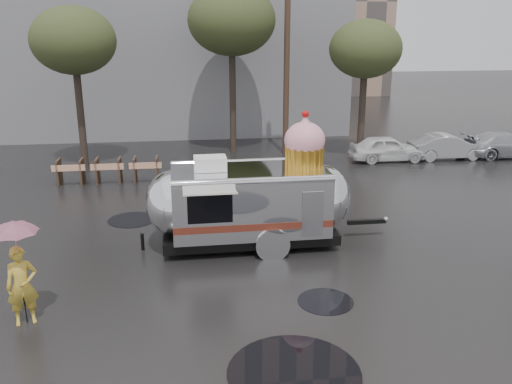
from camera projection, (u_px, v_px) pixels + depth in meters
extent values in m
plane|color=black|center=(289.00, 286.00, 13.40)|extent=(120.00, 120.00, 0.00)
cylinder|color=black|center=(132.00, 220.00, 17.91)|extent=(1.58, 1.58, 0.01)
cylinder|color=black|center=(325.00, 301.00, 12.65)|extent=(1.32, 1.32, 0.01)
cylinder|color=black|center=(294.00, 372.00, 10.07)|extent=(2.52, 2.52, 0.01)
cube|color=slate|center=(155.00, 19.00, 33.68)|extent=(22.00, 12.00, 13.00)
cylinder|color=#473323|center=(287.00, 61.00, 25.62)|extent=(0.28, 0.28, 9.00)
cylinder|color=#382D26|center=(79.00, 101.00, 23.95)|extent=(0.32, 0.32, 5.85)
ellipsoid|color=#313C1E|center=(73.00, 40.00, 23.18)|extent=(3.64, 3.64, 2.86)
cylinder|color=#382D26|center=(233.00, 84.00, 26.59)|extent=(0.32, 0.32, 6.75)
ellipsoid|color=#313C1E|center=(232.00, 20.00, 25.70)|extent=(4.20, 4.20, 3.30)
cylinder|color=#382D26|center=(363.00, 101.00, 25.65)|extent=(0.32, 0.32, 5.40)
ellipsoid|color=#313C1E|center=(366.00, 49.00, 24.94)|extent=(3.36, 3.36, 2.64)
cube|color=#473323|center=(59.00, 172.00, 21.77)|extent=(0.08, 0.80, 1.00)
cube|color=#473323|center=(82.00, 171.00, 21.89)|extent=(0.08, 0.80, 1.00)
cube|color=#E5590C|center=(68.00, 168.00, 21.39)|extent=(1.30, 0.04, 0.25)
cube|color=#473323|center=(97.00, 171.00, 21.96)|extent=(0.08, 0.80, 1.00)
cube|color=#473323|center=(120.00, 170.00, 22.07)|extent=(0.08, 0.80, 1.00)
cube|color=#E5590C|center=(107.00, 167.00, 21.58)|extent=(1.30, 0.04, 0.25)
cube|color=#473323|center=(135.00, 170.00, 22.15)|extent=(0.08, 0.80, 1.00)
cube|color=#473323|center=(157.00, 169.00, 22.26)|extent=(0.08, 0.80, 1.00)
cube|color=#E5590C|center=(145.00, 166.00, 21.77)|extent=(1.30, 0.04, 0.25)
imported|color=silver|center=(387.00, 146.00, 25.43)|extent=(4.00, 1.80, 1.40)
imported|color=#B2B2B7|center=(448.00, 144.00, 25.81)|extent=(4.00, 1.80, 1.40)
imported|color=#B2B2B7|center=(506.00, 142.00, 26.18)|extent=(4.20, 1.80, 1.44)
cube|color=silver|center=(249.00, 199.00, 15.56)|extent=(4.41, 2.35, 1.79)
ellipsoid|color=silver|center=(323.00, 196.00, 15.86)|extent=(1.52, 2.31, 1.79)
ellipsoid|color=silver|center=(172.00, 202.00, 15.25)|extent=(1.52, 2.31, 1.79)
cube|color=black|center=(249.00, 233.00, 15.87)|extent=(5.00, 2.06, 0.30)
cylinder|color=black|center=(272.00, 245.00, 14.97)|extent=(0.70, 0.23, 0.70)
cylinder|color=black|center=(261.00, 220.00, 16.91)|extent=(0.70, 0.23, 0.70)
cylinder|color=silver|center=(273.00, 246.00, 14.82)|extent=(0.96, 0.11, 0.96)
cube|color=black|center=(367.00, 222.00, 16.32)|extent=(1.20, 0.14, 0.12)
sphere|color=silver|center=(386.00, 219.00, 16.39)|extent=(0.16, 0.16, 0.16)
cylinder|color=black|center=(142.00, 242.00, 15.47)|extent=(0.10, 0.10, 0.50)
cube|color=#5B2317|center=(255.00, 228.00, 14.62)|extent=(4.38, 0.09, 0.20)
cube|color=#5B2317|center=(244.00, 201.00, 16.77)|extent=(4.38, 0.09, 0.20)
cube|color=black|center=(210.00, 209.00, 14.26)|extent=(1.19, 0.05, 0.80)
cube|color=beige|center=(210.00, 194.00, 13.88)|extent=(1.40, 0.51, 0.14)
cube|color=silver|center=(313.00, 214.00, 14.73)|extent=(0.60, 0.04, 1.29)
cube|color=white|center=(210.00, 163.00, 15.08)|extent=(0.90, 0.66, 0.38)
cylinder|color=gold|center=(304.00, 157.00, 15.42)|extent=(1.05, 1.05, 0.60)
ellipsoid|color=#FAA9B6|center=(305.00, 140.00, 15.28)|extent=(1.17, 1.17, 1.03)
cone|color=#FAA9B6|center=(305.00, 122.00, 15.13)|extent=(0.50, 0.50, 0.40)
sphere|color=red|center=(305.00, 114.00, 15.06)|extent=(0.20, 0.20, 0.20)
imported|color=gold|center=(22.00, 286.00, 11.50)|extent=(0.73, 0.60, 1.77)
imported|color=pink|center=(15.00, 239.00, 11.18)|extent=(1.19, 1.19, 0.81)
cylinder|color=black|center=(22.00, 288.00, 11.52)|extent=(0.02, 0.02, 1.65)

